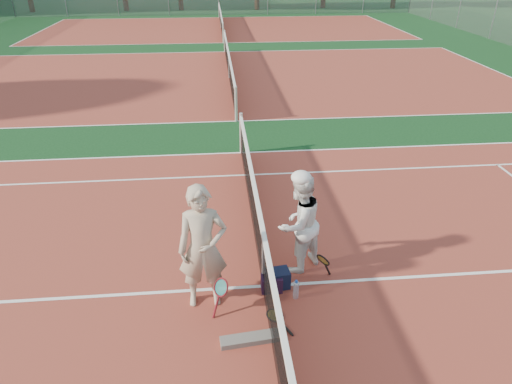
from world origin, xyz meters
The scene contains 16 objects.
ground centered at (0.00, 0.00, 0.00)m, with size 130.00×130.00×0.00m, color #0E3315.
court_main centered at (0.00, 0.00, 0.00)m, with size 23.77×10.97×0.01m, color maroon.
court_far_a centered at (0.00, 13.50, 0.00)m, with size 23.77×10.97×0.01m, color maroon.
court_far_b centered at (0.00, 27.00, 0.00)m, with size 23.77×10.97×0.01m, color maroon.
net_main centered at (0.00, 0.00, 0.51)m, with size 0.10×10.98×1.02m, color black, non-canonical shape.
net_far_a centered at (0.00, 13.50, 0.51)m, with size 0.10×10.98×1.02m, color black, non-canonical shape.
net_far_b centered at (0.00, 27.00, 0.51)m, with size 0.10×10.98×1.02m, color black, non-canonical shape.
player_a centered at (-0.92, -0.26, 0.99)m, with size 0.73×0.48×1.99m, color tan.
player_b centered at (0.63, 0.47, 0.88)m, with size 0.85×0.66×1.75m, color white.
racket_red centered at (-0.68, -0.47, 0.27)m, with size 0.31×0.27×0.54m, color maroon, non-canonical shape.
racket_black_held centered at (0.97, 0.06, 0.27)m, with size 0.32×0.27×0.54m, color black, non-canonical shape.
racket_spare centered at (0.09, -0.69, 0.01)m, with size 0.60×0.27×0.03m, color black, non-canonical shape.
sports_bag_navy centered at (0.22, -0.02, 0.15)m, with size 0.39×0.27×0.31m, color black.
sports_bag_purple centered at (0.12, -0.10, 0.13)m, with size 0.33×0.23×0.27m, color black.
net_cover_canvas centered at (-0.31, -1.15, 0.04)m, with size 0.83×0.19×0.09m, color #615C57.
water_bottle centered at (0.48, -0.32, 0.15)m, with size 0.09×0.09×0.30m, color #A9BCD6.
Camera 1 is at (-0.65, -5.75, 4.85)m, focal length 32.00 mm.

